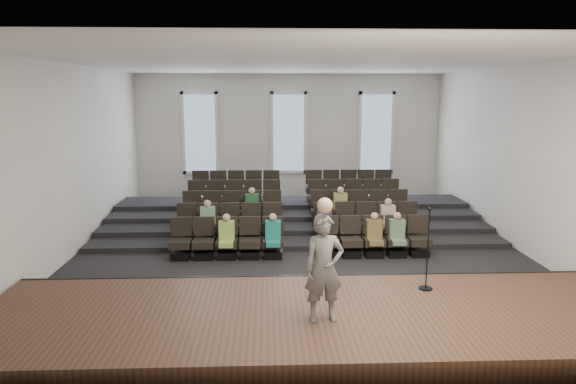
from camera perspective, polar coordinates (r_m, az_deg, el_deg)
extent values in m
plane|color=black|center=(14.13, 1.27, -6.52)|extent=(14.00, 14.00, 0.00)
cube|color=white|center=(13.51, 1.36, 14.20)|extent=(12.00, 14.00, 0.02)
cube|color=silver|center=(20.57, 0.07, 6.05)|extent=(12.00, 0.04, 5.00)
cube|color=silver|center=(6.72, 5.11, -4.00)|extent=(12.00, 0.04, 5.00)
cube|color=silver|center=(14.52, -23.17, 3.17)|extent=(0.04, 14.00, 5.00)
cube|color=silver|center=(15.22, 24.61, 3.37)|extent=(0.04, 14.00, 5.00)
cube|color=#492D1F|center=(9.30, 3.30, -14.44)|extent=(11.80, 3.60, 0.50)
cube|color=black|center=(10.92, 2.39, -10.48)|extent=(11.80, 0.06, 0.52)
cube|color=black|center=(16.35, 0.76, -3.84)|extent=(11.80, 4.80, 0.15)
cube|color=black|center=(16.83, 0.66, -3.14)|extent=(11.80, 3.75, 0.30)
cube|color=black|center=(17.33, 0.57, -2.48)|extent=(11.80, 2.70, 0.45)
cube|color=black|center=(17.82, 0.49, -1.86)|extent=(11.80, 1.65, 0.60)
cube|color=black|center=(13.69, -11.83, -6.90)|extent=(0.47, 0.43, 0.20)
cube|color=black|center=(13.60, -11.88, -5.65)|extent=(0.55, 0.50, 0.19)
cube|color=black|center=(13.70, -11.80, -3.76)|extent=(0.55, 0.08, 0.50)
cube|color=black|center=(13.61, -9.32, -6.92)|extent=(0.47, 0.43, 0.20)
cube|color=black|center=(13.52, -9.36, -5.67)|extent=(0.55, 0.50, 0.19)
cube|color=black|center=(13.61, -9.31, -3.76)|extent=(0.55, 0.08, 0.50)
cube|color=black|center=(13.55, -6.78, -6.93)|extent=(0.47, 0.43, 0.20)
cube|color=black|center=(13.46, -6.81, -5.67)|extent=(0.55, 0.50, 0.19)
cube|color=black|center=(13.55, -6.78, -3.76)|extent=(0.55, 0.08, 0.50)
cube|color=black|center=(13.51, -4.23, -6.93)|extent=(0.47, 0.43, 0.20)
cube|color=black|center=(13.42, -4.24, -5.67)|extent=(0.55, 0.50, 0.19)
cube|color=black|center=(13.52, -4.24, -3.75)|extent=(0.55, 0.08, 0.50)
cube|color=black|center=(13.51, -1.66, -6.91)|extent=(0.47, 0.43, 0.20)
cube|color=black|center=(13.42, -1.67, -5.65)|extent=(0.55, 0.50, 0.19)
cube|color=black|center=(13.51, -1.69, -3.73)|extent=(0.55, 0.08, 0.50)
cube|color=black|center=(13.60, 4.50, -6.82)|extent=(0.47, 0.43, 0.20)
cube|color=black|center=(13.51, 4.52, -5.57)|extent=(0.55, 0.50, 0.19)
cube|color=black|center=(13.60, 4.44, -3.66)|extent=(0.55, 0.08, 0.50)
cube|color=black|center=(13.68, 7.01, -6.76)|extent=(0.47, 0.43, 0.20)
cube|color=black|center=(13.59, 7.04, -5.51)|extent=(0.55, 0.50, 0.19)
cube|color=black|center=(13.68, 6.94, -3.62)|extent=(0.55, 0.08, 0.50)
cube|color=black|center=(13.79, 9.49, -6.69)|extent=(0.47, 0.43, 0.20)
cube|color=black|center=(13.70, 9.53, -5.45)|extent=(0.55, 0.50, 0.19)
cube|color=black|center=(13.79, 9.41, -3.57)|extent=(0.55, 0.08, 0.50)
cube|color=black|center=(13.92, 11.93, -6.60)|extent=(0.47, 0.43, 0.20)
cube|color=black|center=(13.84, 11.98, -5.38)|extent=(0.55, 0.50, 0.19)
cube|color=black|center=(13.93, 11.83, -3.52)|extent=(0.55, 0.08, 0.50)
cube|color=black|center=(14.08, 14.31, -6.51)|extent=(0.47, 0.43, 0.20)
cube|color=black|center=(13.99, 14.37, -5.30)|extent=(0.55, 0.50, 0.19)
cube|color=black|center=(14.08, 14.20, -3.46)|extent=(0.55, 0.08, 0.50)
cube|color=black|center=(14.64, -11.19, -5.09)|extent=(0.47, 0.43, 0.20)
cube|color=black|center=(14.56, -11.23, -3.92)|extent=(0.55, 0.50, 0.19)
cube|color=black|center=(14.67, -11.17, -2.16)|extent=(0.55, 0.08, 0.50)
cube|color=black|center=(14.56, -8.85, -5.10)|extent=(0.47, 0.43, 0.20)
cube|color=black|center=(14.48, -8.88, -3.92)|extent=(0.55, 0.50, 0.19)
cube|color=black|center=(14.59, -8.84, -2.16)|extent=(0.55, 0.08, 0.50)
cube|color=black|center=(14.51, -6.48, -5.10)|extent=(0.47, 0.43, 0.20)
cube|color=black|center=(14.43, -6.51, -3.92)|extent=(0.55, 0.50, 0.19)
cube|color=black|center=(14.53, -6.48, -2.15)|extent=(0.55, 0.08, 0.50)
cube|color=black|center=(14.48, -4.10, -5.10)|extent=(0.47, 0.43, 0.20)
cube|color=black|center=(14.39, -4.12, -3.91)|extent=(0.55, 0.50, 0.19)
cube|color=black|center=(14.50, -4.12, -2.13)|extent=(0.55, 0.08, 0.50)
cube|color=black|center=(14.47, -1.72, -5.08)|extent=(0.47, 0.43, 0.20)
cube|color=black|center=(14.39, -1.72, -3.89)|extent=(0.55, 0.50, 0.19)
cube|color=black|center=(14.49, -1.74, -2.11)|extent=(0.55, 0.08, 0.50)
cube|color=black|center=(14.55, 4.02, -5.01)|extent=(0.47, 0.43, 0.20)
cube|color=black|center=(14.47, 4.04, -3.83)|extent=(0.55, 0.50, 0.19)
cube|color=black|center=(14.58, 3.97, -2.06)|extent=(0.55, 0.08, 0.50)
cube|color=black|center=(14.63, 6.37, -4.96)|extent=(0.47, 0.43, 0.20)
cube|color=black|center=(14.55, 6.39, -3.79)|extent=(0.55, 0.50, 0.19)
cube|color=black|center=(14.66, 6.30, -2.03)|extent=(0.55, 0.08, 0.50)
cube|color=black|center=(14.73, 8.68, -4.91)|extent=(0.47, 0.43, 0.20)
cube|color=black|center=(14.65, 8.72, -3.74)|extent=(0.55, 0.50, 0.19)
cube|color=black|center=(14.76, 8.61, -2.00)|extent=(0.55, 0.08, 0.50)
cube|color=black|center=(14.86, 10.96, -4.85)|extent=(0.47, 0.43, 0.20)
cube|color=black|center=(14.78, 11.00, -3.69)|extent=(0.55, 0.50, 0.19)
cube|color=black|center=(14.88, 10.88, -1.96)|extent=(0.55, 0.08, 0.50)
cube|color=black|center=(15.01, 13.20, -4.78)|extent=(0.47, 0.43, 0.20)
cube|color=black|center=(14.93, 13.25, -3.64)|extent=(0.55, 0.50, 0.19)
cube|color=black|center=(15.03, 13.11, -1.93)|extent=(0.55, 0.08, 0.50)
cube|color=black|center=(15.61, -10.63, -3.51)|extent=(0.47, 0.42, 0.20)
cube|color=black|center=(15.53, -10.67, -2.40)|extent=(0.55, 0.50, 0.19)
cube|color=black|center=(15.65, -10.61, -0.76)|extent=(0.55, 0.08, 0.50)
cube|color=black|center=(15.53, -8.43, -3.51)|extent=(0.47, 0.42, 0.20)
cube|color=black|center=(15.46, -8.46, -2.40)|extent=(0.55, 0.50, 0.19)
cube|color=black|center=(15.58, -8.43, -0.75)|extent=(0.55, 0.08, 0.50)
cube|color=black|center=(15.48, -6.22, -3.50)|extent=(0.47, 0.42, 0.20)
cube|color=black|center=(15.41, -6.24, -2.39)|extent=(0.55, 0.50, 0.19)
cube|color=black|center=(15.52, -6.22, -0.74)|extent=(0.55, 0.08, 0.50)
cube|color=black|center=(15.45, -3.99, -3.49)|extent=(0.47, 0.42, 0.20)
cube|color=black|center=(15.38, -4.01, -2.37)|extent=(0.55, 0.50, 0.19)
cube|color=black|center=(15.49, -4.01, -0.72)|extent=(0.55, 0.08, 0.50)
cube|color=black|center=(15.44, -1.77, -3.48)|extent=(0.47, 0.42, 0.20)
cube|color=black|center=(15.37, -1.77, -2.36)|extent=(0.55, 0.50, 0.19)
cube|color=black|center=(15.49, -1.79, -0.70)|extent=(0.55, 0.08, 0.50)
cube|color=black|center=(15.52, 3.60, -3.42)|extent=(0.47, 0.42, 0.20)
cube|color=black|center=(15.45, 3.62, -2.30)|extent=(0.55, 0.50, 0.19)
cube|color=black|center=(15.57, 3.56, -0.66)|extent=(0.55, 0.08, 0.50)
cube|color=black|center=(15.60, 5.80, -3.39)|extent=(0.47, 0.42, 0.20)
cube|color=black|center=(15.52, 5.82, -2.28)|extent=(0.55, 0.50, 0.19)
cube|color=black|center=(15.64, 5.74, -0.64)|extent=(0.55, 0.08, 0.50)
cube|color=black|center=(15.69, 7.97, -3.35)|extent=(0.47, 0.42, 0.20)
cube|color=black|center=(15.62, 8.00, -2.25)|extent=(0.55, 0.50, 0.19)
cube|color=black|center=(15.73, 7.91, -0.62)|extent=(0.55, 0.08, 0.50)
cube|color=black|center=(15.81, 10.12, -3.31)|extent=(0.47, 0.42, 0.20)
cube|color=black|center=(15.74, 10.15, -2.21)|extent=(0.55, 0.50, 0.19)
cube|color=black|center=(15.85, 10.04, -0.60)|extent=(0.55, 0.08, 0.50)
cube|color=black|center=(15.95, 12.23, -3.26)|extent=(0.47, 0.42, 0.20)
cube|color=black|center=(15.88, 12.27, -2.18)|extent=(0.55, 0.50, 0.19)
cube|color=black|center=(15.99, 12.14, -0.58)|extent=(0.55, 0.08, 0.50)
cube|color=black|center=(16.58, -10.13, -2.11)|extent=(0.47, 0.42, 0.20)
cube|color=black|center=(16.52, -10.17, -1.06)|extent=(0.55, 0.50, 0.19)
cube|color=black|center=(16.64, -10.12, 0.47)|extent=(0.55, 0.08, 0.50)
cube|color=black|center=(16.51, -8.07, -2.10)|extent=(0.47, 0.42, 0.20)
cube|color=black|center=(16.45, -8.10, -1.05)|extent=(0.55, 0.50, 0.19)
cube|color=black|center=(16.57, -8.06, 0.49)|extent=(0.55, 0.08, 0.50)
cube|color=black|center=(16.46, -5.99, -2.09)|extent=(0.47, 0.42, 0.20)
cube|color=black|center=(16.40, -6.01, -1.04)|extent=(0.55, 0.50, 0.19)
cube|color=black|center=(16.52, -5.99, 0.50)|extent=(0.55, 0.08, 0.50)
cube|color=black|center=(16.43, -3.90, -2.08)|extent=(0.47, 0.42, 0.20)
cube|color=black|center=(16.37, -3.91, -1.02)|extent=(0.55, 0.50, 0.19)
cube|color=black|center=(16.50, -3.91, 0.52)|extent=(0.55, 0.08, 0.50)
cube|color=black|center=(16.43, -1.81, -2.07)|extent=(0.47, 0.42, 0.20)
cube|color=black|center=(16.36, -1.81, -1.01)|extent=(0.55, 0.50, 0.19)
cube|color=black|center=(16.49, -1.83, 0.54)|extent=(0.55, 0.08, 0.50)
cube|color=black|center=(16.50, 3.24, -2.02)|extent=(0.47, 0.42, 0.20)
cube|color=black|center=(16.44, 3.25, -0.96)|extent=(0.55, 0.50, 0.19)
cube|color=black|center=(16.57, 3.19, 0.57)|extent=(0.55, 0.08, 0.50)
cube|color=black|center=(16.57, 5.30, -1.99)|extent=(0.47, 0.42, 0.20)
cube|color=black|center=(16.51, 5.32, -0.94)|extent=(0.55, 0.50, 0.19)
cube|color=black|center=(16.63, 5.25, 0.59)|extent=(0.55, 0.08, 0.50)
cube|color=black|center=(16.66, 7.35, -1.97)|extent=(0.47, 0.42, 0.20)
cube|color=black|center=(16.60, 7.37, -0.92)|extent=(0.55, 0.50, 0.19)
cube|color=black|center=(16.72, 7.29, 0.60)|extent=(0.55, 0.08, 0.50)
cube|color=black|center=(16.77, 9.37, -1.94)|extent=(0.47, 0.42, 0.20)
cube|color=black|center=(16.71, 9.40, -0.90)|extent=(0.55, 0.50, 0.19)
cube|color=black|center=(16.83, 9.30, 0.61)|extent=(0.55, 0.08, 0.50)
cube|color=black|center=(16.90, 11.36, -1.91)|extent=(0.47, 0.42, 0.20)
cube|color=black|center=(16.84, 11.40, -0.88)|extent=(0.55, 0.50, 0.19)
cube|color=black|center=(16.96, 11.29, 0.62)|extent=(0.55, 0.08, 0.50)
cube|color=black|center=(17.57, -9.70, -0.87)|extent=(0.47, 0.42, 0.20)
cube|color=black|center=(17.51, -9.73, 0.13)|extent=(0.55, 0.50, 0.19)
cube|color=black|center=(17.64, -9.68, 1.56)|extent=(0.55, 0.08, 0.50)
cube|color=black|center=(17.50, -7.75, -0.86)|extent=(0.47, 0.42, 0.20)
cube|color=black|center=(17.44, -7.77, 0.14)|extent=(0.55, 0.50, 0.19)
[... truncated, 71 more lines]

